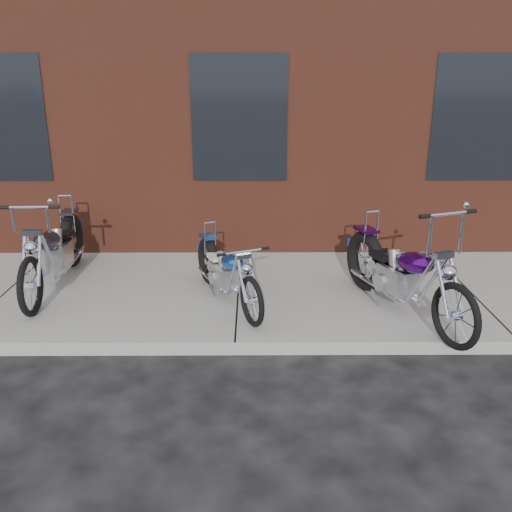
{
  "coord_description": "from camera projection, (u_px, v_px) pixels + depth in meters",
  "views": [
    {
      "loc": [
        0.19,
        -5.08,
        2.84
      ],
      "look_at": [
        0.23,
        0.8,
        0.84
      ],
      "focal_mm": 38.0,
      "sensor_mm": 36.0,
      "label": 1
    }
  ],
  "objects": [
    {
      "name": "building_brick",
      "position": [
        244.0,
        17.0,
        12.01
      ],
      "size": [
        22.0,
        10.0,
        8.0
      ],
      "primitive_type": "cube",
      "color": "brown",
      "rests_on": "ground"
    },
    {
      "name": "chopper_blue",
      "position": [
        227.0,
        274.0,
        6.6
      ],
      "size": [
        0.91,
        1.85,
        0.87
      ],
      "rotation": [
        0.0,
        0.0,
        -1.15
      ],
      "color": "black",
      "rests_on": "sidewalk"
    },
    {
      "name": "ground",
      "position": [
        235.0,
        355.0,
        5.72
      ],
      "size": [
        120.0,
        120.0,
        0.0
      ],
      "primitive_type": "plane",
      "color": "black",
      "rests_on": "ground"
    },
    {
      "name": "sidewalk",
      "position": [
        238.0,
        294.0,
        7.12
      ],
      "size": [
        22.0,
        3.0,
        0.15
      ],
      "primitive_type": "cube",
      "color": "gray",
      "rests_on": "ground"
    },
    {
      "name": "chopper_third",
      "position": [
        55.0,
        254.0,
        7.07
      ],
      "size": [
        0.6,
        2.45,
        1.24
      ],
      "rotation": [
        0.0,
        0.0,
        -1.53
      ],
      "color": "black",
      "rests_on": "sidewalk"
    },
    {
      "name": "chopper_purple",
      "position": [
        402.0,
        277.0,
        6.25
      ],
      "size": [
        1.0,
        2.33,
        1.37
      ],
      "rotation": [
        0.0,
        0.0,
        -1.21
      ],
      "color": "black",
      "rests_on": "sidewalk"
    }
  ]
}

